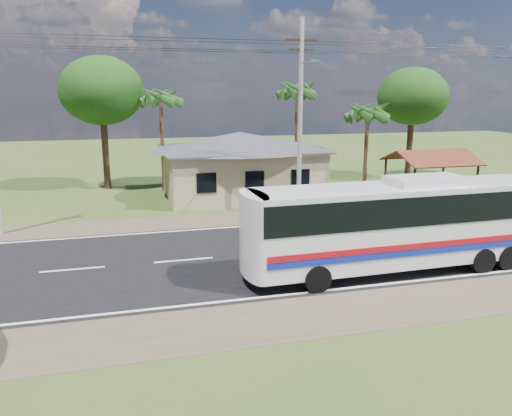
{
  "coord_description": "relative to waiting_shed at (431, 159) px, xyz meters",
  "views": [
    {
      "loc": [
        -6.73,
        -20.36,
        7.0
      ],
      "look_at": [
        -1.04,
        1.0,
        1.88
      ],
      "focal_mm": 35.0,
      "sensor_mm": 36.0,
      "label": 1
    }
  ],
  "objects": [
    {
      "name": "concrete_barrier",
      "position": [
        -1.0,
        -2.9,
        -2.28
      ],
      "size": [
        7.0,
        0.3,
        0.9
      ],
      "primitive_type": "cube",
      "color": "#9E9E99",
      "rests_on": "ground"
    },
    {
      "name": "palm_far",
      "position": [
        -17.0,
        7.5,
        3.95
      ],
      "size": [
        2.8,
        2.8,
        7.7
      ],
      "color": "#47301E",
      "rests_on": "ground"
    },
    {
      "name": "tree_behind_shed",
      "position": [
        3.0,
        7.5,
        3.95
      ],
      "size": [
        5.6,
        5.6,
        9.02
      ],
      "color": "#47301E",
      "rests_on": "ground"
    },
    {
      "name": "coach_bus",
      "position": [
        -9.26,
        -11.92,
        -0.56
      ],
      "size": [
        12.27,
        2.89,
        3.79
      ],
      "rotation": [
        0.0,
        0.0,
        0.02
      ],
      "color": "silver",
      "rests_on": "ground"
    },
    {
      "name": "motorcycle",
      "position": [
        -9.06,
        -0.97,
        -2.31
      ],
      "size": [
        1.65,
        0.78,
        0.83
      ],
      "primitive_type": "imported",
      "rotation": [
        0.0,
        0.0,
        1.42
      ],
      "color": "black",
      "rests_on": "ground"
    },
    {
      "name": "waiting_shed",
      "position": [
        0.0,
        0.0,
        0.0
      ],
      "size": [
        5.2,
        4.48,
        3.35
      ],
      "color": "#3B2115",
      "rests_on": "ground"
    },
    {
      "name": "road",
      "position": [
        -13.0,
        -8.5,
        -2.72
      ],
      "size": [
        120.0,
        16.0,
        0.03
      ],
      "color": "black",
      "rests_on": "ground"
    },
    {
      "name": "utility_poles",
      "position": [
        -10.33,
        -2.01,
        3.04
      ],
      "size": [
        32.8,
        2.22,
        11.0
      ],
      "color": "#9E9E99",
      "rests_on": "ground"
    },
    {
      "name": "tree_behind_house",
      "position": [
        -21.0,
        9.5,
        4.39
      ],
      "size": [
        6.0,
        6.0,
        9.61
      ],
      "color": "#47301E",
      "rests_on": "ground"
    },
    {
      "name": "person",
      "position": [
        2.33,
        -1.57,
        -1.88
      ],
      "size": [
        0.69,
        0.53,
        1.69
      ],
      "primitive_type": "imported",
      "rotation": [
        0.0,
        0.0,
        3.37
      ],
      "color": "navy",
      "rests_on": "ground"
    },
    {
      "name": "house",
      "position": [
        -12.0,
        4.5,
        -0.09
      ],
      "size": [
        12.4,
        10.0,
        5.0
      ],
      "color": "tan",
      "rests_on": "ground"
    },
    {
      "name": "ground",
      "position": [
        -13.0,
        -8.5,
        -2.73
      ],
      "size": [
        120.0,
        120.0,
        0.0
      ],
      "primitive_type": "plane",
      "color": "#324C1B",
      "rests_on": "ground"
    },
    {
      "name": "palm_mid",
      "position": [
        -7.0,
        7.0,
        4.43
      ],
      "size": [
        2.8,
        2.8,
        8.2
      ],
      "color": "#47301E",
      "rests_on": "ground"
    },
    {
      "name": "palm_near",
      "position": [
        -3.5,
        2.5,
        2.98
      ],
      "size": [
        2.8,
        2.8,
        6.7
      ],
      "color": "#47301E",
      "rests_on": "ground"
    }
  ]
}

